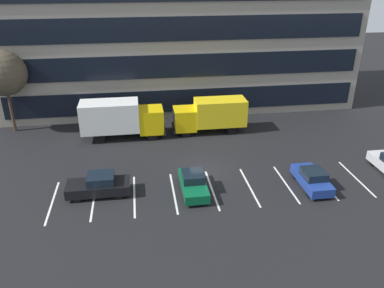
% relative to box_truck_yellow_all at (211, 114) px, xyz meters
% --- Properties ---
extents(ground_plane, '(120.00, 120.00, 0.00)m').
position_rel_box_truck_yellow_all_xyz_m(ground_plane, '(-1.89, -7.45, -1.82)').
color(ground_plane, black).
extents(office_building, '(37.64, 13.16, 18.00)m').
position_rel_box_truck_yellow_all_xyz_m(office_building, '(-1.89, 10.50, 7.18)').
color(office_building, gray).
rests_on(office_building, ground_plane).
extents(lot_markings, '(22.54, 5.40, 0.01)m').
position_rel_box_truck_yellow_all_xyz_m(lot_markings, '(-1.89, -10.50, -1.82)').
color(lot_markings, silver).
rests_on(lot_markings, ground_plane).
extents(box_truck_yellow_all, '(6.98, 2.31, 3.24)m').
position_rel_box_truck_yellow_all_xyz_m(box_truck_yellow_all, '(0.00, 0.00, 0.00)').
color(box_truck_yellow_all, yellow).
rests_on(box_truck_yellow_all, ground_plane).
extents(box_truck_yellow, '(7.65, 2.53, 3.55)m').
position_rel_box_truck_yellow_all_xyz_m(box_truck_yellow, '(-8.51, -0.15, 0.17)').
color(box_truck_yellow, yellow).
rests_on(box_truck_yellow, ground_plane).
extents(sedan_forest, '(1.71, 4.08, 1.46)m').
position_rel_box_truck_yellow_all_xyz_m(sedan_forest, '(-3.29, -10.56, -1.13)').
color(sedan_forest, '#0C5933').
rests_on(sedan_forest, ground_plane).
extents(sedan_navy, '(1.69, 4.05, 1.45)m').
position_rel_box_truck_yellow_all_xyz_m(sedan_navy, '(5.38, -11.14, -1.14)').
color(sedan_navy, navy).
rests_on(sedan_navy, ground_plane).
extents(sedan_black, '(4.41, 1.84, 1.58)m').
position_rel_box_truck_yellow_all_xyz_m(sedan_black, '(-9.90, -9.96, -1.08)').
color(sedan_black, black).
rests_on(sedan_black, ground_plane).
extents(bare_tree, '(4.15, 4.15, 7.78)m').
position_rel_box_truck_yellow_all_xyz_m(bare_tree, '(-18.89, 2.97, 3.87)').
color(bare_tree, '#473323').
rests_on(bare_tree, ground_plane).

